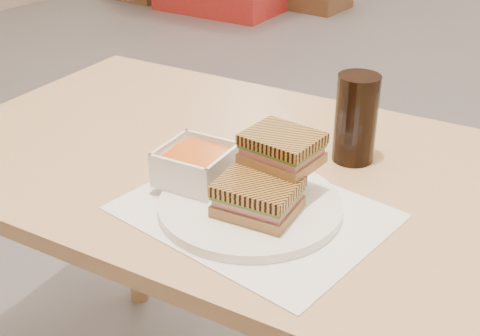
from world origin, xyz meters
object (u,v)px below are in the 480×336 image
Objects in this scene: main_table at (252,218)px; panini_lower at (258,196)px; soup_bowl at (196,166)px; plate at (250,205)px; cola_glass at (356,119)px.

panini_lower reaches higher than main_table.
main_table is 0.20m from soup_bowl.
plate is at bearing -54.96° from main_table.
soup_bowl is at bearing 172.88° from panini_lower.
plate is 2.19× the size of panini_lower.
plate is 0.26m from cola_glass.
soup_bowl is (-0.11, 0.00, 0.03)m from plate.
cola_glass reaches higher than plate.
plate is 2.32× the size of soup_bowl.
soup_bowl is at bearing -98.89° from main_table.
main_table is at bearing 128.77° from panini_lower.
cola_glass is (0.13, 0.12, 0.19)m from main_table.
cola_glass is at bearing 58.72° from soup_bowl.
soup_bowl is (-0.02, -0.13, 0.16)m from main_table.
main_table is 4.51× the size of plate.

